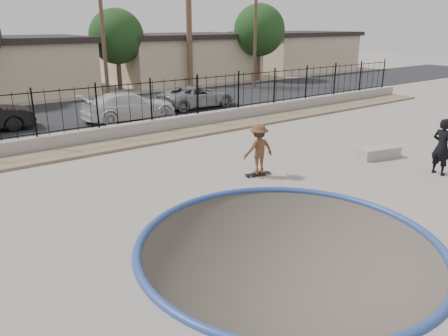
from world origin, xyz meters
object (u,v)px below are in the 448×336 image
object	(u,v)px
skateboard	(258,174)
car_c	(130,106)
car_d	(198,96)
skater	(258,152)
videographer	(442,147)
concrete_ledge	(378,152)

from	to	relation	value
skateboard	car_c	size ratio (longest dim) A/B	0.19
car_c	car_d	size ratio (longest dim) A/B	1.05
skater	videographer	world-z (taller)	videographer
skater	concrete_ledge	world-z (taller)	skater
concrete_ledge	car_d	distance (m)	12.45
skater	videographer	distance (m)	6.05
skater	concrete_ledge	bearing A→B (deg)	175.97
concrete_ledge	car_c	size ratio (longest dim) A/B	0.33
concrete_ledge	car_c	xyz separation A→B (m)	(-4.61, 11.61, 0.54)
concrete_ledge	skater	bearing A→B (deg)	167.13
skateboard	concrete_ledge	size ratio (longest dim) A/B	0.58
videographer	concrete_ledge	distance (m)	2.45
skater	skateboard	distance (m)	0.76
skateboard	car_d	xyz separation A→B (m)	(5.09, 11.31, 0.62)
skater	car_c	distance (m)	10.48
skateboard	videographer	world-z (taller)	videographer
skateboard	car_c	xyz separation A→B (m)	(0.35, 10.48, 0.68)
videographer	car_d	bearing A→B (deg)	5.19
skateboard	car_d	distance (m)	12.42
skater	concrete_ledge	xyz separation A→B (m)	(4.96, -1.13, -0.62)
car_c	skater	bearing A→B (deg)	-179.17
skateboard	videographer	xyz separation A→B (m)	(4.96, -3.46, 0.88)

